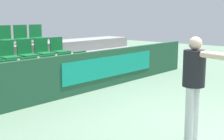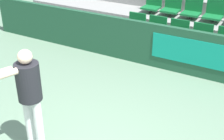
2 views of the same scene
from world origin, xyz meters
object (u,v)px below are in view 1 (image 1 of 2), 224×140
at_px(stadium_chair_0, 11,75).
at_px(stadium_chair_13, 23,36).
at_px(stadium_chair_3, 67,66).
at_px(stadium_chair_8, 43,50).
at_px(tennis_player, 197,78).
at_px(stadium_chair_1, 32,72).
at_px(stadium_chair_7, 27,52).
at_px(stadium_chair_14, 38,35).
at_px(stadium_chair_4, 83,64).
at_px(stadium_chair_6, 8,54).
at_px(stadium_chair_9, 59,48).
at_px(stadium_chair_12, 6,37).
at_px(stadium_chair_2, 51,69).

distance_m(stadium_chair_0, stadium_chair_13, 2.83).
relative_size(stadium_chair_0, stadium_chair_3, 1.00).
height_order(stadium_chair_8, tennis_player, tennis_player).
relative_size(stadium_chair_13, tennis_player, 0.35).
bearing_deg(stadium_chair_1, stadium_chair_7, 61.42).
relative_size(stadium_chair_0, stadium_chair_14, 1.00).
relative_size(stadium_chair_1, tennis_player, 0.35).
height_order(stadium_chair_3, stadium_chair_14, stadium_chair_14).
height_order(stadium_chair_4, stadium_chair_7, stadium_chair_7).
height_order(stadium_chair_3, stadium_chair_4, same).
relative_size(stadium_chair_6, stadium_chair_13, 1.00).
relative_size(stadium_chair_0, stadium_chair_9, 1.00).
xyz_separation_m(stadium_chair_6, stadium_chair_7, (0.58, 0.00, 0.00)).
height_order(stadium_chair_4, tennis_player, tennis_player).
height_order(stadium_chair_3, tennis_player, tennis_player).
bearing_deg(stadium_chair_7, stadium_chair_8, 0.00).
bearing_deg(stadium_chair_6, stadium_chair_0, -118.58).
relative_size(stadium_chair_4, stadium_chair_8, 1.00).
distance_m(stadium_chair_9, tennis_player, 5.81).
height_order(stadium_chair_6, stadium_chair_12, stadium_chair_12).
height_order(stadium_chair_3, stadium_chair_6, stadium_chair_6).
bearing_deg(stadium_chair_6, stadium_chair_8, 0.00).
bearing_deg(stadium_chair_1, stadium_chair_6, 90.00).
bearing_deg(stadium_chair_4, stadium_chair_14, 90.00).
xyz_separation_m(stadium_chair_3, stadium_chair_13, (0.00, 2.12, 0.73)).
distance_m(stadium_chair_6, stadium_chair_7, 0.58).
xyz_separation_m(stadium_chair_1, stadium_chair_4, (1.73, 0.00, 0.00)).
xyz_separation_m(stadium_chair_1, stadium_chair_13, (1.15, 2.12, 0.73)).
distance_m(stadium_chair_6, tennis_player, 5.50).
height_order(stadium_chair_3, stadium_chair_8, stadium_chair_8).
height_order(stadium_chair_6, stadium_chair_13, stadium_chair_13).
relative_size(stadium_chair_7, stadium_chair_13, 1.00).
xyz_separation_m(stadium_chair_4, stadium_chair_9, (0.00, 1.06, 0.37)).
height_order(stadium_chair_7, tennis_player, tennis_player).
xyz_separation_m(stadium_chair_2, stadium_chair_6, (-0.58, 1.06, 0.37)).
distance_m(stadium_chair_3, stadium_chair_7, 1.26).
relative_size(stadium_chair_8, stadium_chair_12, 1.00).
bearing_deg(stadium_chair_9, stadium_chair_1, -148.54).
distance_m(stadium_chair_1, stadium_chair_13, 2.52).
bearing_deg(stadium_chair_2, stadium_chair_3, 0.00).
bearing_deg(stadium_chair_3, tennis_player, -106.08).
relative_size(stadium_chair_3, stadium_chair_12, 1.00).
xyz_separation_m(stadium_chair_0, stadium_chair_8, (1.73, 1.06, 0.37)).
xyz_separation_m(stadium_chair_4, stadium_chair_14, (0.00, 2.12, 0.73)).
bearing_deg(stadium_chair_4, stadium_chair_2, 180.00).
bearing_deg(stadium_chair_4, stadium_chair_9, 90.00).
relative_size(stadium_chair_8, stadium_chair_13, 1.00).
relative_size(stadium_chair_14, tennis_player, 0.35).
xyz_separation_m(stadium_chair_0, stadium_chair_12, (1.15, 2.12, 0.73)).
bearing_deg(stadium_chair_13, stadium_chair_7, -118.58).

